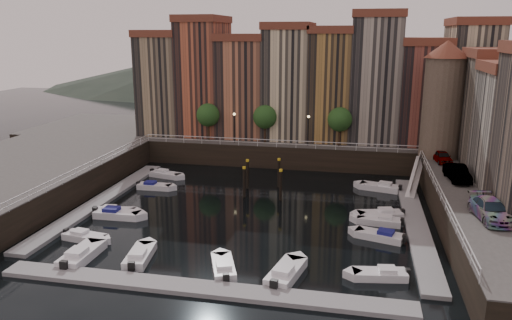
% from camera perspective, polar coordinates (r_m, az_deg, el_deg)
% --- Properties ---
extents(ground, '(200.00, 200.00, 0.00)m').
position_cam_1_polar(ground, '(51.47, -0.63, -5.66)').
color(ground, black).
rests_on(ground, ground).
extents(quay_far, '(80.00, 20.00, 3.00)m').
position_cam_1_polar(quay_far, '(75.70, 3.60, 2.02)').
color(quay_far, black).
rests_on(quay_far, ground).
extents(dock_left, '(2.00, 28.00, 0.35)m').
position_cam_1_polar(dock_left, '(56.13, -17.28, -4.42)').
color(dock_left, gray).
rests_on(dock_left, ground).
extents(dock_right, '(2.00, 28.00, 0.35)m').
position_cam_1_polar(dock_right, '(49.74, 17.80, -6.89)').
color(dock_right, gray).
rests_on(dock_right, ground).
extents(dock_near, '(30.00, 2.00, 0.35)m').
position_cam_1_polar(dock_near, '(36.42, -6.57, -14.34)').
color(dock_near, gray).
rests_on(dock_near, ground).
extents(mountains, '(145.00, 100.00, 18.00)m').
position_cam_1_polar(mountains, '(157.77, 8.76, 10.64)').
color(mountains, '#2D382D').
rests_on(mountains, ground).
extents(far_terrace, '(48.70, 10.30, 17.50)m').
position_cam_1_polar(far_terrace, '(71.40, 6.09, 8.91)').
color(far_terrace, '#998361').
rests_on(far_terrace, quay_far).
extents(corner_tower, '(5.20, 5.20, 13.80)m').
position_cam_1_polar(corner_tower, '(62.91, 20.60, 6.66)').
color(corner_tower, '#6B5B4C').
rests_on(corner_tower, quay_right).
extents(promenade_trees, '(21.20, 3.20, 5.20)m').
position_cam_1_polar(promenade_trees, '(67.39, 1.58, 4.92)').
color(promenade_trees, black).
rests_on(promenade_trees, quay_far).
extents(street_lamps, '(10.36, 0.36, 4.18)m').
position_cam_1_polar(street_lamps, '(66.48, 1.71, 4.18)').
color(street_lamps, black).
rests_on(street_lamps, quay_far).
extents(railings, '(36.08, 34.04, 0.52)m').
position_cam_1_polar(railings, '(54.92, 0.45, -0.23)').
color(railings, white).
rests_on(railings, ground).
extents(gangway, '(2.78, 8.32, 3.73)m').
position_cam_1_polar(gangway, '(59.71, 17.77, -1.60)').
color(gangway, white).
rests_on(gangway, ground).
extents(mooring_pilings, '(4.78, 5.00, 3.78)m').
position_cam_1_polar(mooring_pilings, '(56.12, 0.78, -2.18)').
color(mooring_pilings, black).
rests_on(mooring_pilings, ground).
extents(boat_left_0, '(4.23, 2.09, 0.95)m').
position_cam_1_polar(boat_left_0, '(46.54, -19.05, -8.29)').
color(boat_left_0, silver).
rests_on(boat_left_0, ground).
extents(boat_left_1, '(4.79, 1.86, 1.10)m').
position_cam_1_polar(boat_left_1, '(51.01, -15.65, -5.96)').
color(boat_left_1, silver).
rests_on(boat_left_1, ground).
extents(boat_left_2, '(4.30, 2.10, 0.97)m').
position_cam_1_polar(boat_left_2, '(51.92, -15.93, -5.67)').
color(boat_left_2, silver).
rests_on(boat_left_2, ground).
extents(boat_left_3, '(4.16, 1.56, 0.95)m').
position_cam_1_polar(boat_left_3, '(59.14, -11.59, -2.96)').
color(boat_left_3, silver).
rests_on(boat_left_3, ground).
extents(boat_left_4, '(4.48, 2.52, 1.00)m').
position_cam_1_polar(boat_left_4, '(63.69, -10.35, -1.63)').
color(boat_left_4, silver).
rests_on(boat_left_4, ground).
extents(boat_right_0, '(4.28, 2.15, 0.96)m').
position_cam_1_polar(boat_right_0, '(38.81, 14.09, -12.56)').
color(boat_right_0, silver).
rests_on(boat_right_0, ground).
extents(boat_right_1, '(4.49, 2.70, 1.01)m').
position_cam_1_polar(boat_right_1, '(45.54, 14.04, -8.39)').
color(boat_right_1, silver).
rests_on(boat_right_1, ground).
extents(boat_right_2, '(4.34, 1.91, 0.98)m').
position_cam_1_polar(boat_right_2, '(48.96, 13.99, -6.77)').
color(boat_right_2, silver).
rests_on(boat_right_2, ground).
extents(boat_right_3, '(4.71, 2.70, 1.06)m').
position_cam_1_polar(boat_right_3, '(50.50, 14.09, -6.08)').
color(boat_right_3, silver).
rests_on(boat_right_3, ground).
extents(boat_right_4, '(4.84, 2.74, 1.08)m').
position_cam_1_polar(boat_right_4, '(59.24, 14.06, -3.03)').
color(boat_right_4, silver).
rests_on(boat_right_4, ground).
extents(boat_near_0, '(1.87, 5.10, 1.17)m').
position_cam_1_polar(boat_near_0, '(42.87, -19.35, -10.18)').
color(boat_near_0, silver).
rests_on(boat_near_0, ground).
extents(boat_near_1, '(2.32, 4.74, 1.06)m').
position_cam_1_polar(boat_near_1, '(41.47, -13.17, -10.63)').
color(boat_near_1, silver).
rests_on(boat_near_1, ground).
extents(boat_near_2, '(2.97, 4.48, 1.01)m').
position_cam_1_polar(boat_near_2, '(38.75, -3.75, -12.14)').
color(boat_near_2, silver).
rests_on(boat_near_2, ground).
extents(boat_near_3, '(2.75, 5.13, 1.15)m').
position_cam_1_polar(boat_near_3, '(37.82, 3.40, -12.76)').
color(boat_near_3, silver).
rests_on(boat_near_3, ground).
extents(car_a, '(2.15, 4.17, 1.36)m').
position_cam_1_polar(car_a, '(61.22, 20.51, 0.26)').
color(car_a, gray).
rests_on(car_a, quay_right).
extents(car_b, '(2.23, 5.01, 1.60)m').
position_cam_1_polar(car_b, '(54.20, 22.01, -1.49)').
color(car_b, gray).
rests_on(car_b, quay_right).
extents(car_c, '(3.00, 5.81, 1.61)m').
position_cam_1_polar(car_c, '(44.21, 25.24, -5.27)').
color(car_c, gray).
rests_on(car_c, quay_right).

